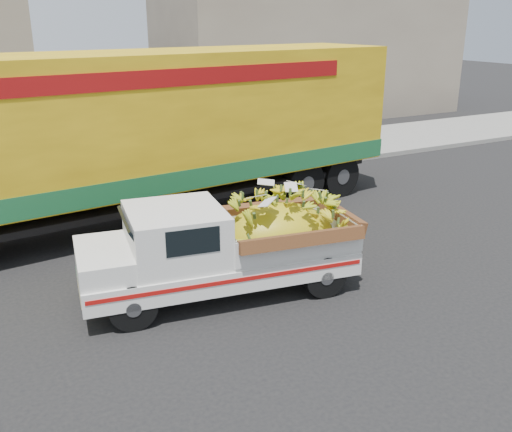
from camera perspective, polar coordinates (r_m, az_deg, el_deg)
ground at (r=10.01m, az=-15.73°, el=-8.14°), size 100.00×100.00×0.00m
curb at (r=15.40m, az=-20.82°, el=1.32°), size 60.00×0.25×0.15m
sidewalk at (r=17.42m, az=-21.84°, el=3.16°), size 60.00×4.00×0.14m
building_right at (r=28.43m, az=5.42°, el=16.16°), size 14.00×6.00×6.00m
pickup_truck at (r=9.65m, az=-1.74°, el=-2.81°), size 4.76×2.32×1.60m
semi_trailer at (r=13.08m, az=-9.91°, el=8.56°), size 12.04×3.75×3.80m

